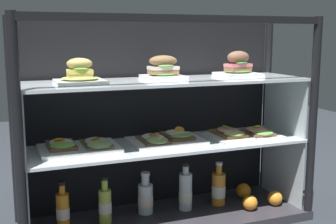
# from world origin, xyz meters

# --- Properties ---
(case_base_deck) EXTENTS (1.37, 0.43, 0.04)m
(case_base_deck) POSITION_xyz_m (0.00, 0.00, 0.02)
(case_base_deck) COLOR #333037
(case_base_deck) RESTS_ON ground
(case_frame) EXTENTS (1.37, 0.43, 0.98)m
(case_frame) POSITION_xyz_m (0.00, 0.10, 0.54)
(case_frame) COLOR black
(case_frame) RESTS_ON ground
(riser_lower_tier) EXTENTS (1.29, 0.35, 0.34)m
(riser_lower_tier) POSITION_xyz_m (0.00, 0.00, 0.22)
(riser_lower_tier) COLOR silver
(riser_lower_tier) RESTS_ON case_base_deck
(shelf_lower_glass) EXTENTS (1.31, 0.37, 0.01)m
(shelf_lower_glass) POSITION_xyz_m (0.00, 0.00, 0.39)
(shelf_lower_glass) COLOR silver
(shelf_lower_glass) RESTS_ON riser_lower_tier
(riser_upper_tier) EXTENTS (1.29, 0.35, 0.28)m
(riser_upper_tier) POSITION_xyz_m (0.00, 0.00, 0.54)
(riser_upper_tier) COLOR silver
(riser_upper_tier) RESTS_ON shelf_lower_glass
(shelf_upper_glass) EXTENTS (1.31, 0.37, 0.01)m
(shelf_upper_glass) POSITION_xyz_m (0.00, 0.00, 0.69)
(shelf_upper_glass) COLOR silver
(shelf_upper_glass) RESTS_ON riser_upper_tier
(plated_roll_sandwich_right_of_center) EXTENTS (0.20, 0.20, 0.11)m
(plated_roll_sandwich_right_of_center) POSITION_xyz_m (-0.40, -0.01, 0.73)
(plated_roll_sandwich_right_of_center) COLOR white
(plated_roll_sandwich_right_of_center) RESTS_ON shelf_upper_glass
(plated_roll_sandwich_center) EXTENTS (0.18, 0.18, 0.11)m
(plated_roll_sandwich_center) POSITION_xyz_m (-0.01, 0.04, 0.74)
(plated_roll_sandwich_center) COLOR white
(plated_roll_sandwich_center) RESTS_ON shelf_upper_glass
(plated_roll_sandwich_left_of_center) EXTENTS (0.19, 0.19, 0.12)m
(plated_roll_sandwich_left_of_center) POSITION_xyz_m (0.39, 0.04, 0.74)
(plated_roll_sandwich_left_of_center) COLOR white
(plated_roll_sandwich_left_of_center) RESTS_ON shelf_upper_glass
(open_sandwich_tray_near_right_corner) EXTENTS (0.34, 0.24, 0.06)m
(open_sandwich_tray_near_right_corner) POSITION_xyz_m (-0.41, 0.02, 0.42)
(open_sandwich_tray_near_right_corner) COLOR white
(open_sandwich_tray_near_right_corner) RESTS_ON shelf_lower_glass
(open_sandwich_tray_near_left_corner) EXTENTS (0.34, 0.24, 0.06)m
(open_sandwich_tray_near_left_corner) POSITION_xyz_m (0.00, 0.02, 0.42)
(open_sandwich_tray_near_left_corner) COLOR white
(open_sandwich_tray_near_left_corner) RESTS_ON shelf_lower_glass
(open_sandwich_tray_mid_right) EXTENTS (0.34, 0.24, 0.06)m
(open_sandwich_tray_mid_right) POSITION_xyz_m (0.39, -0.02, 0.42)
(open_sandwich_tray_mid_right) COLOR white
(open_sandwich_tray_mid_right) RESTS_ON shelf_lower_glass
(juice_bottle_front_left_end) EXTENTS (0.06, 0.06, 0.22)m
(juice_bottle_front_left_end) POSITION_xyz_m (-0.49, 0.04, 0.13)
(juice_bottle_front_left_end) COLOR orange
(juice_bottle_front_left_end) RESTS_ON case_base_deck
(juice_bottle_back_right) EXTENTS (0.06, 0.06, 0.22)m
(juice_bottle_back_right) POSITION_xyz_m (-0.30, 0.03, 0.13)
(juice_bottle_back_right) COLOR #B8D34B
(juice_bottle_back_right) RESTS_ON case_base_deck
(juice_bottle_tucked_behind) EXTENTS (0.07, 0.07, 0.20)m
(juice_bottle_tucked_behind) POSITION_xyz_m (-0.09, 0.07, 0.12)
(juice_bottle_tucked_behind) COLOR silver
(juice_bottle_tucked_behind) RESTS_ON case_base_deck
(juice_bottle_back_center) EXTENTS (0.07, 0.07, 0.23)m
(juice_bottle_back_center) POSITION_xyz_m (0.11, 0.04, 0.14)
(juice_bottle_back_center) COLOR white
(juice_bottle_back_center) RESTS_ON case_base_deck
(juice_bottle_front_second) EXTENTS (0.07, 0.07, 0.22)m
(juice_bottle_front_second) POSITION_xyz_m (0.29, 0.04, 0.13)
(juice_bottle_front_second) COLOR orange
(juice_bottle_front_second) RESTS_ON case_base_deck
(orange_fruit_beside_bottles) EXTENTS (0.08, 0.08, 0.08)m
(orange_fruit_beside_bottles) POSITION_xyz_m (0.46, 0.07, 0.08)
(orange_fruit_beside_bottles) COLOR orange
(orange_fruit_beside_bottles) RESTS_ON case_base_deck
(orange_fruit_near_left_post) EXTENTS (0.08, 0.08, 0.08)m
(orange_fruit_near_left_post) POSITION_xyz_m (0.55, -0.08, 0.08)
(orange_fruit_near_left_post) COLOR orange
(orange_fruit_near_left_post) RESTS_ON case_base_deck
(orange_fruit_rolled_forward) EXTENTS (0.07, 0.07, 0.07)m
(orange_fruit_rolled_forward) POSITION_xyz_m (0.40, -0.08, 0.08)
(orange_fruit_rolled_forward) COLOR orange
(orange_fruit_rolled_forward) RESTS_ON case_base_deck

